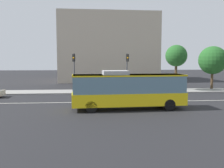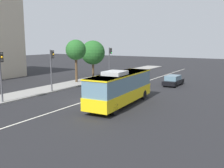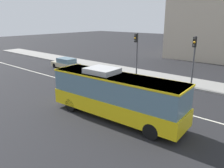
{
  "view_description": "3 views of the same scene",
  "coord_description": "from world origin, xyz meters",
  "px_view_note": "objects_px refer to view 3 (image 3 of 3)",
  "views": [
    {
      "loc": [
        -2.69,
        -25.63,
        4.42
      ],
      "look_at": [
        -0.72,
        -1.82,
        2.07
      ],
      "focal_mm": 39.86,
      "sensor_mm": 36.0,
      "label": 1
    },
    {
      "loc": [
        -20.66,
        -15.71,
        6.11
      ],
      "look_at": [
        0.91,
        -2.72,
        1.94
      ],
      "focal_mm": 40.74,
      "sensor_mm": 36.0,
      "label": 2
    },
    {
      "loc": [
        9.86,
        -15.12,
        6.81
      ],
      "look_at": [
        -0.79,
        -2.66,
        1.96
      ],
      "focal_mm": 35.63,
      "sensor_mm": 36.0,
      "label": 3
    }
  ],
  "objects_px": {
    "transit_bus": "(115,94)",
    "traffic_light_mid_block": "(136,47)",
    "sedan_beige": "(66,63)",
    "traffic_light_near_corner": "(194,53)"
  },
  "relations": [
    {
      "from": "transit_bus",
      "to": "traffic_light_mid_block",
      "type": "relative_size",
      "value": 1.95
    },
    {
      "from": "sedan_beige",
      "to": "traffic_light_near_corner",
      "type": "relative_size",
      "value": 0.87
    },
    {
      "from": "transit_bus",
      "to": "sedan_beige",
      "type": "xyz_separation_m",
      "value": [
        -15.77,
        8.05,
        -1.09
      ]
    },
    {
      "from": "traffic_light_mid_block",
      "to": "traffic_light_near_corner",
      "type": "bearing_deg",
      "value": 93.54
    },
    {
      "from": "traffic_light_near_corner",
      "to": "traffic_light_mid_block",
      "type": "relative_size",
      "value": 1.0
    },
    {
      "from": "traffic_light_near_corner",
      "to": "transit_bus",
      "type": "bearing_deg",
      "value": -12.64
    },
    {
      "from": "transit_bus",
      "to": "sedan_beige",
      "type": "distance_m",
      "value": 17.74
    },
    {
      "from": "transit_bus",
      "to": "traffic_light_mid_block",
      "type": "bearing_deg",
      "value": 114.61
    },
    {
      "from": "transit_bus",
      "to": "sedan_beige",
      "type": "height_order",
      "value": "transit_bus"
    },
    {
      "from": "transit_bus",
      "to": "traffic_light_near_corner",
      "type": "height_order",
      "value": "traffic_light_near_corner"
    }
  ]
}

